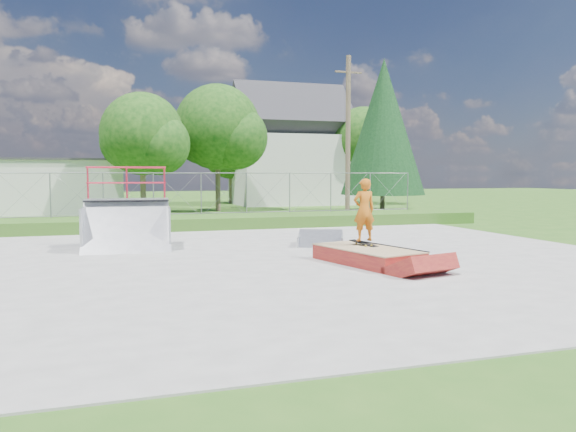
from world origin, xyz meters
name	(u,v)px	position (x,y,z in m)	size (l,w,h in m)	color
ground	(266,263)	(0.00, 0.00, 0.00)	(120.00, 120.00, 0.00)	#2A5919
concrete_pad	(266,262)	(0.00, 0.00, 0.02)	(20.00, 16.00, 0.04)	gray
grass_berm	(205,222)	(0.00, 9.50, 0.25)	(24.00, 3.00, 0.50)	#2A5919
grind_box	(367,256)	(2.30, -1.07, 0.21)	(2.02, 3.09, 0.42)	maroon
quarter_pipe	(126,209)	(-3.30, 3.42, 1.23)	(2.46, 2.08, 2.46)	#A4A7AC
flat_bank_ramp	(320,239)	(2.45, 2.58, 0.21)	(1.38, 1.47, 0.42)	#A4A7AC
skateboard	(364,244)	(2.40, -0.64, 0.47)	(0.22, 0.80, 0.02)	black
skater	(364,213)	(2.40, -0.64, 1.26)	(0.58, 0.38, 1.59)	#C16115
chain_link_fence	(201,194)	(0.00, 10.50, 1.40)	(20.00, 0.06, 1.80)	gray
utility_building_flat	(33,187)	(-8.00, 22.00, 1.50)	(10.00, 6.00, 3.00)	silver
gable_house	(290,152)	(9.00, 26.00, 3.84)	(8.40, 6.08, 8.94)	silver
utility_pole	(348,138)	(7.50, 12.00, 4.00)	(0.24, 0.24, 8.00)	brown
tree_left_near	(147,137)	(-1.75, 17.83, 4.24)	(4.76, 4.48, 6.65)	brown
tree_center	(223,130)	(2.78, 19.81, 4.85)	(5.44, 5.12, 7.60)	brown
tree_right_far	(368,142)	(14.27, 23.82, 4.54)	(5.10, 4.80, 7.12)	brown
tree_back_mid	(234,155)	(5.21, 27.86, 3.63)	(4.08, 3.84, 5.70)	brown
conifer_tree	(383,127)	(12.00, 17.00, 5.05)	(5.04, 5.04, 9.10)	brown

